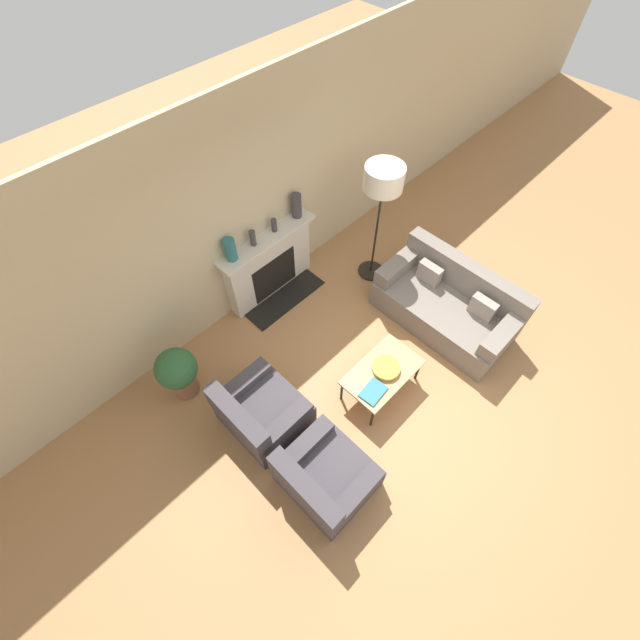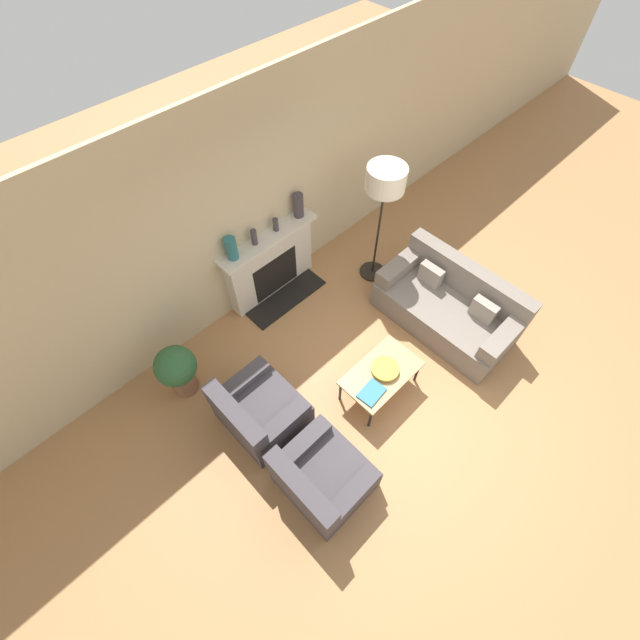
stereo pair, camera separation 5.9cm
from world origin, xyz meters
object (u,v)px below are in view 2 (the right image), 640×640
mantel_vase_center_left (254,237)px  mantel_vase_center_right (276,225)px  fireplace (271,265)px  couch (448,306)px  armchair_far (259,412)px  potted_plant (177,369)px  armchair_near (321,478)px  mantel_vase_left (231,248)px  coffee_table (381,374)px  mantel_vase_right (298,205)px  bowl (385,369)px  book (372,393)px  floor_lamp (385,186)px

mantel_vase_center_left → mantel_vase_center_right: mantel_vase_center_left is taller
fireplace → mantel_vase_center_right: mantel_vase_center_right is taller
couch → mantel_vase_center_right: mantel_vase_center_right is taller
armchair_far → potted_plant: bearing=20.9°
mantel_vase_center_left → mantel_vase_center_right: size_ratio=1.20×
armchair_near → mantel_vase_left: mantel_vase_left is taller
armchair_far → fireplace: bearing=-44.9°
mantel_vase_left → coffee_table: bearing=-79.9°
mantel_vase_right → armchair_far: bearing=-143.8°
armchair_far → bowl: armchair_far is taller
armchair_far → mantel_vase_center_right: bearing=-47.7°
armchair_far → book: (1.02, -0.77, 0.17)m
floor_lamp → mantel_vase_right: (-0.70, 0.81, -0.37)m
mantel_vase_left → mantel_vase_center_right: bearing=0.0°
armchair_far → mantel_vase_center_right: 2.32m
potted_plant → armchair_near: bearing=-79.3°
armchair_near → book: armchair_near is taller
mantel_vase_center_left → coffee_table: bearing=-88.9°
couch → mantel_vase_left: mantel_vase_left is taller
armchair_far → floor_lamp: size_ratio=0.49×
coffee_table → book: bearing=-161.6°
bowl → fireplace: bearing=87.3°
bowl → mantel_vase_center_right: mantel_vase_center_right is taller
book → mantel_vase_center_right: bearing=70.1°
coffee_table → mantel_vase_left: bearing=100.1°
couch → bowl: bearing=-87.0°
armchair_far → bowl: size_ratio=2.71×
couch → coffee_table: size_ratio=1.94×
bowl → mantel_vase_center_left: mantel_vase_center_left is taller
fireplace → armchair_near: bearing=-120.4°
potted_plant → mantel_vase_center_left: bearing=16.0°
armchair_far → potted_plant: 1.08m
fireplace → couch: size_ratio=0.81×
mantel_vase_center_left → armchair_far: bearing=-130.7°
couch → bowl: (-1.39, -0.07, 0.15)m
fireplace → book: (-0.42, -2.22, -0.05)m
book → mantel_vase_right: mantel_vase_right is taller
mantel_vase_right → potted_plant: bearing=-168.8°
book → mantel_vase_left: bearing=87.4°
book → potted_plant: bearing=123.2°
fireplace → armchair_far: bearing=-134.9°
potted_plant → book: bearing=-51.6°
mantel_vase_right → coffee_table: bearing=-108.1°
couch → mantel_vase_left: bearing=-138.8°
couch → mantel_vase_center_left: mantel_vase_center_left is taller
coffee_table → mantel_vase_right: 2.39m
book → fireplace: bearing=74.0°
bowl → floor_lamp: 2.19m
potted_plant → floor_lamp: bearing=-6.3°
couch → mantel_vase_center_left: (-1.48, 2.08, 0.81)m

